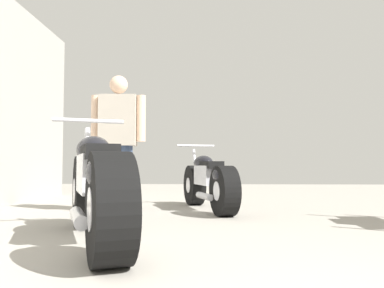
# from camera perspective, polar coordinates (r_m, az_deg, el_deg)

# --- Properties ---
(ground_plane) EXTENTS (16.44, 16.44, 0.00)m
(ground_plane) POSITION_cam_1_polar(r_m,az_deg,el_deg) (3.92, 5.78, -11.85)
(ground_plane) COLOR #9E998E
(motorcycle_maroon_cruiser) EXTENTS (1.10, 2.14, 1.04)m
(motorcycle_maroon_cruiser) POSITION_cam_1_polar(r_m,az_deg,el_deg) (3.08, -13.87, -6.11)
(motorcycle_maroon_cruiser) COLOR black
(motorcycle_maroon_cruiser) RESTS_ON ground_plane
(motorcycle_black_naked) EXTENTS (0.83, 1.90, 0.90)m
(motorcycle_black_naked) POSITION_cam_1_polar(r_m,az_deg,el_deg) (5.17, 2.42, -5.55)
(motorcycle_black_naked) COLOR black
(motorcycle_black_naked) RESTS_ON ground_plane
(mechanic_in_blue) EXTENTS (0.70, 0.27, 1.74)m
(mechanic_in_blue) POSITION_cam_1_polar(r_m,az_deg,el_deg) (5.01, -10.78, 1.37)
(mechanic_in_blue) COLOR #384766
(mechanic_in_blue) RESTS_ON ground_plane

